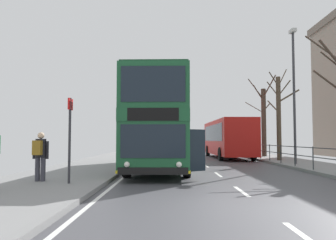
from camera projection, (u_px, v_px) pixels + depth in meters
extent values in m
cube|color=#47474C|center=(266.00, 211.00, 7.42)|extent=(8.40, 140.00, 0.06)
cube|color=silver|center=(307.00, 238.00, 5.23)|extent=(0.12, 2.00, 0.00)
cube|color=silver|center=(241.00, 191.00, 10.02)|extent=(0.12, 2.00, 0.00)
cube|color=silver|center=(218.00, 175.00, 14.81)|extent=(0.12, 2.00, 0.00)
cube|color=silver|center=(206.00, 166.00, 19.60)|extent=(0.12, 2.00, 0.00)
cube|color=silver|center=(199.00, 161.00, 24.39)|extent=(0.12, 2.00, 0.00)
cube|color=silver|center=(194.00, 157.00, 29.19)|extent=(0.12, 2.00, 0.00)
cube|color=silver|center=(191.00, 155.00, 33.98)|extent=(0.12, 2.00, 0.00)
cube|color=silver|center=(188.00, 153.00, 38.77)|extent=(0.12, 2.00, 0.00)
cube|color=silver|center=(186.00, 152.00, 43.56)|extent=(0.12, 2.00, 0.00)
cube|color=silver|center=(185.00, 150.00, 48.35)|extent=(0.12, 2.00, 0.00)
cube|color=silver|center=(183.00, 149.00, 53.15)|extent=(0.12, 2.00, 0.00)
cube|color=silver|center=(182.00, 149.00, 57.94)|extent=(0.12, 2.00, 0.00)
cube|color=silver|center=(85.00, 209.00, 7.44)|extent=(0.12, 133.00, 0.00)
cube|color=gray|center=(69.00, 206.00, 7.45)|extent=(0.20, 140.00, 0.14)
cube|color=#19512D|center=(160.00, 145.00, 17.00)|extent=(2.74, 10.81, 1.79)
cube|color=#19512D|center=(160.00, 122.00, 17.07)|extent=(2.75, 10.87, 0.47)
cube|color=#19512D|center=(161.00, 101.00, 17.13)|extent=(2.74, 10.81, 1.63)
cube|color=#154527|center=(161.00, 84.00, 17.18)|extent=(2.65, 10.49, 0.08)
cube|color=#19232D|center=(153.00, 141.00, 11.63)|extent=(2.22, 0.07, 1.15)
cube|color=black|center=(153.00, 114.00, 11.68)|extent=(1.77, 0.07, 0.45)
cube|color=#19232D|center=(153.00, 84.00, 11.74)|extent=(2.22, 0.07, 1.24)
cube|color=black|center=(153.00, 171.00, 11.57)|extent=(2.40, 0.13, 0.24)
cube|color=yellow|center=(160.00, 162.00, 16.96)|extent=(2.76, 10.87, 0.10)
cube|color=#19232D|center=(186.00, 140.00, 17.26)|extent=(0.19, 8.39, 0.93)
cube|color=#19232D|center=(186.00, 100.00, 17.10)|extent=(0.21, 9.69, 0.98)
cube|color=#19232D|center=(136.00, 140.00, 17.32)|extent=(0.19, 8.39, 0.93)
cube|color=#19232D|center=(135.00, 100.00, 17.17)|extent=(0.21, 9.69, 0.98)
sphere|color=white|center=(179.00, 165.00, 11.55)|extent=(0.20, 0.20, 0.20)
sphere|color=white|center=(127.00, 164.00, 11.59)|extent=(0.20, 0.20, 0.20)
cube|color=#19232D|center=(197.00, 150.00, 12.64)|extent=(0.69, 0.48, 1.54)
cube|color=black|center=(187.00, 150.00, 12.94)|extent=(0.12, 0.90, 1.54)
cylinder|color=black|center=(187.00, 164.00, 13.76)|extent=(0.32, 1.05, 1.04)
cylinder|color=black|center=(127.00, 164.00, 13.82)|extent=(0.32, 1.05, 1.04)
cylinder|color=black|center=(183.00, 156.00, 20.41)|extent=(0.32, 1.05, 1.04)
cylinder|color=black|center=(143.00, 156.00, 20.47)|extent=(0.32, 1.05, 1.04)
cube|color=red|center=(227.00, 138.00, 28.30)|extent=(2.68, 10.90, 2.72)
cube|color=#19232D|center=(212.00, 133.00, 28.31)|extent=(0.21, 9.22, 1.31)
cube|color=#19232D|center=(242.00, 133.00, 28.34)|extent=(0.21, 9.22, 1.31)
cube|color=#19232D|center=(217.00, 135.00, 33.75)|extent=(2.12, 0.07, 1.63)
cylinder|color=black|center=(208.00, 151.00, 31.64)|extent=(0.30, 0.97, 0.96)
cylinder|color=black|center=(233.00, 151.00, 31.67)|extent=(0.30, 0.97, 0.96)
cylinder|color=black|center=(221.00, 154.00, 24.60)|extent=(0.30, 0.97, 0.96)
cylinder|color=black|center=(253.00, 154.00, 24.63)|extent=(0.30, 0.97, 0.96)
cylinder|color=#2D3338|center=(313.00, 158.00, 15.63)|extent=(0.05, 0.05, 1.05)
cylinder|color=#2D3338|center=(295.00, 156.00, 17.90)|extent=(0.05, 0.05, 1.05)
cylinder|color=#2D3338|center=(281.00, 154.00, 20.16)|extent=(0.05, 0.05, 1.05)
cylinder|color=#2D3338|center=(270.00, 153.00, 22.43)|extent=(0.05, 0.05, 1.05)
cylinder|color=#2D3338|center=(260.00, 151.00, 24.69)|extent=(0.05, 0.05, 1.05)
cylinder|color=#2D3338|center=(253.00, 150.00, 26.96)|extent=(0.05, 0.05, 1.05)
cylinder|color=#2D3338|center=(246.00, 150.00, 29.23)|extent=(0.05, 0.05, 1.05)
cylinder|color=#2D3338|center=(295.00, 147.00, 17.92)|extent=(0.04, 22.70, 0.04)
cylinder|color=#2D3338|center=(295.00, 155.00, 17.90)|extent=(0.04, 22.70, 0.04)
cylinder|color=#383842|center=(38.00, 169.00, 11.31)|extent=(0.17, 0.17, 0.82)
cylinder|color=#383842|center=(43.00, 169.00, 11.30)|extent=(0.17, 0.17, 0.82)
cylinder|color=black|center=(41.00, 148.00, 11.34)|extent=(0.36, 0.36, 0.62)
cylinder|color=black|center=(34.00, 150.00, 11.35)|extent=(0.10, 0.10, 0.59)
cylinder|color=black|center=(47.00, 150.00, 11.33)|extent=(0.10, 0.10, 0.59)
sphere|color=beige|center=(41.00, 136.00, 11.37)|extent=(0.23, 0.23, 0.22)
cube|color=olive|center=(37.00, 148.00, 11.08)|extent=(0.29, 0.19, 0.47)
cylinder|color=#2D2D33|center=(70.00, 140.00, 10.80)|extent=(0.08, 0.08, 2.69)
cube|color=red|center=(70.00, 104.00, 10.88)|extent=(0.04, 0.44, 0.36)
cylinder|color=#38383D|center=(294.00, 98.00, 19.67)|extent=(0.14, 0.14, 7.56)
cube|color=#B2B2AD|center=(293.00, 31.00, 19.90)|extent=(0.28, 0.60, 0.20)
cylinder|color=#423328|center=(264.00, 122.00, 28.57)|extent=(0.39, 0.39, 5.63)
cylinder|color=#423328|center=(265.00, 108.00, 29.39)|extent=(0.72, 1.60, 1.39)
cylinder|color=#423328|center=(258.00, 93.00, 28.43)|extent=(1.08, 0.68, 1.31)
cylinder|color=#423328|center=(266.00, 107.00, 29.12)|extent=(0.87, 1.06, 0.74)
cylinder|color=#423328|center=(269.00, 86.00, 27.91)|extent=(0.65, 1.74, 1.63)
cylinder|color=#423328|center=(254.00, 107.00, 29.48)|extent=(1.20, 1.73, 1.12)
cylinder|color=#423328|center=(256.00, 89.00, 28.56)|extent=(1.41, 0.44, 1.69)
cylinder|color=#423328|center=(265.00, 98.00, 29.44)|extent=(0.73, 1.58, 1.59)
cylinder|color=#423328|center=(327.00, 81.00, 16.73)|extent=(0.87, 1.37, 1.33)
cylinder|color=#423328|center=(330.00, 53.00, 16.09)|extent=(1.16, 0.28, 1.31)
cylinder|color=#423328|center=(331.00, 60.00, 16.66)|extent=(0.57, 1.10, 1.10)
cylinder|color=#423328|center=(323.00, 48.00, 16.84)|extent=(1.21, 1.40, 1.67)
cylinder|color=#4C3D2D|center=(279.00, 118.00, 23.11)|extent=(0.31, 0.31, 5.64)
cylinder|color=#4C3D2D|center=(273.00, 106.00, 23.92)|extent=(0.37, 1.57, 1.01)
cylinder|color=#4C3D2D|center=(282.00, 78.00, 23.87)|extent=(1.07, 1.27, 1.48)
cylinder|color=#4C3D2D|center=(273.00, 89.00, 23.17)|extent=(0.84, 0.19, 1.00)
cylinder|color=#4C3D2D|center=(284.00, 88.00, 23.07)|extent=(0.81, 0.42, 1.07)
cylinder|color=#4C3D2D|center=(289.00, 96.00, 23.37)|extent=(1.61, 0.47, 0.97)
cylinder|color=#4C3D2D|center=(274.00, 79.00, 22.95)|extent=(0.86, 0.72, 0.87)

